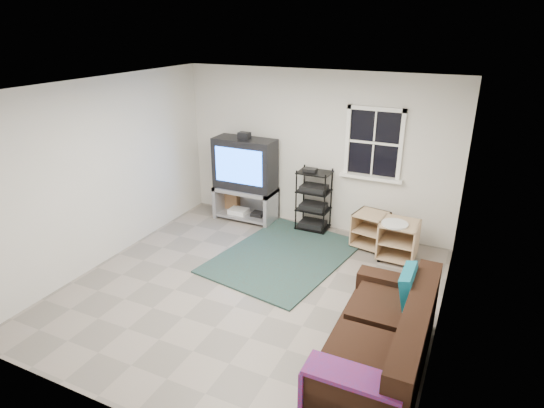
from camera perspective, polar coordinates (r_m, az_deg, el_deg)
The scene contains 8 objects.
room at distance 7.18m, azimuth 12.60°, elevation 6.92°, with size 4.60×4.62×4.60m.
tv_unit at distance 7.84m, azimuth -3.36°, elevation 3.95°, with size 1.06×0.53×1.56m.
av_rack at distance 7.56m, azimuth 5.23°, elevation -0.00°, with size 0.53×0.38×1.06m.
side_table_left at distance 7.21m, azimuth 12.35°, elevation -2.98°, with size 0.55×0.55×0.56m.
side_table_right at distance 6.92m, azimuth 15.60°, elevation -4.02°, with size 0.54×0.57×0.61m.
sofa at distance 4.79m, azimuth 13.65°, elevation -16.87°, with size 0.88×1.99×0.91m.
shag_rug at distance 6.84m, azimuth 1.49°, elevation -6.54°, with size 1.64×2.26×0.03m, color #311E16.
paper_bag at distance 8.35m, azimuth -5.10°, elevation 0.32°, with size 0.29×0.19×0.42m, color olive.
Camera 1 is at (2.43, -4.52, 3.27)m, focal length 30.00 mm.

